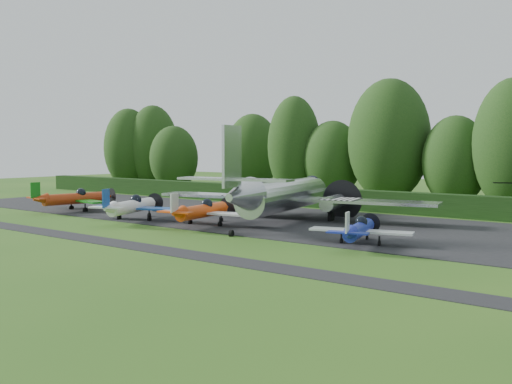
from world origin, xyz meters
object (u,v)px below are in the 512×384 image
Objects in this scene: transport_plane at (282,195)px; light_plane_orange at (203,211)px; light_plane_blue at (360,229)px; light_plane_red at (75,198)px; light_plane_white at (132,206)px.

light_plane_orange is (-3.23, -6.19, -1.00)m from transport_plane.
light_plane_blue is at bearing 6.21° from light_plane_orange.
light_plane_orange is at bearing -106.25° from transport_plane.
light_plane_red is 1.01× the size of light_plane_white.
transport_plane reaches higher than light_plane_red.
light_plane_red is 16.93m from light_plane_orange.
light_plane_blue is (20.61, 0.51, -0.21)m from light_plane_white.
light_plane_red is at bearing -167.40° from light_plane_blue.
transport_plane is 12.52m from light_plane_white.
light_plane_blue is (13.83, -0.75, -0.17)m from light_plane_orange.
light_plane_orange is (16.93, -0.33, -0.05)m from light_plane_red.
light_plane_white reaches higher than light_plane_orange.
transport_plane is 3.12× the size of light_plane_orange.
light_plane_white is (-10.02, -7.44, -0.96)m from transport_plane.
light_plane_red reaches higher than light_plane_blue.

